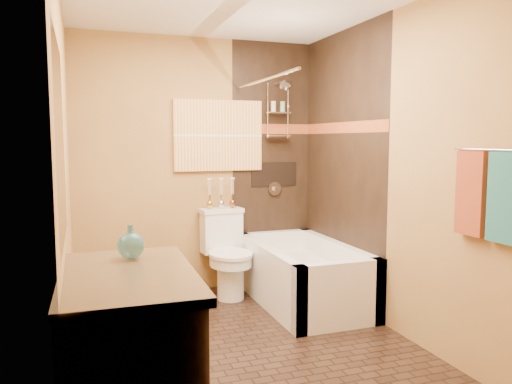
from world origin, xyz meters
name	(u,v)px	position (x,y,z in m)	size (l,w,h in m)	color
floor	(246,345)	(0.00, 0.00, 0.00)	(3.00, 3.00, 0.00)	black
wall_left	(66,181)	(-1.20, 0.00, 1.25)	(0.02, 3.00, 2.50)	#AD8A43
wall_right	(390,173)	(1.20, 0.00, 1.25)	(0.02, 3.00, 2.50)	#AD8A43
wall_back	(199,166)	(0.00, 1.50, 1.25)	(2.40, 0.02, 2.50)	#AD8A43
wall_front	(355,200)	(0.00, -1.50, 1.25)	(2.40, 0.02, 2.50)	#AD8A43
alcove_tile_back	(272,165)	(0.78, 1.49, 1.25)	(0.85, 0.01, 2.50)	black
alcove_tile_right	(342,168)	(1.19, 0.75, 1.25)	(0.01, 1.50, 2.50)	black
mosaic_band_back	(272,129)	(0.78, 1.48, 1.62)	(0.85, 0.01, 0.10)	maroon
mosaic_band_right	(341,128)	(1.18, 0.75, 1.62)	(0.01, 1.50, 0.10)	maroon
alcove_niche	(274,174)	(0.80, 1.48, 1.15)	(0.50, 0.01, 0.25)	black
shower_fixtures	(278,124)	(0.80, 1.38, 1.67)	(0.24, 0.33, 1.16)	silver
curtain_rod	(262,80)	(0.40, 0.75, 2.02)	(0.03, 0.03, 1.55)	silver
towel_bar	(488,150)	(1.15, -1.05, 1.45)	(0.02, 0.02, 0.55)	silver
towel_teal	(505,198)	(1.16, -1.18, 1.18)	(0.05, 0.22, 0.52)	#206D62
towel_rust	(471,193)	(1.16, -0.92, 1.18)	(0.05, 0.22, 0.52)	maroon
sunset_painting	(218,136)	(0.20, 1.48, 1.55)	(0.90, 0.04, 0.70)	orange
vanity_mirror	(60,142)	(-1.19, -1.00, 1.50)	(0.01, 1.00, 0.90)	white
bathtub	(303,279)	(0.80, 0.75, 0.22)	(0.80, 1.50, 0.55)	white
toilet	(227,253)	(0.20, 1.20, 0.42)	(0.44, 0.64, 0.83)	white
vanity	(128,363)	(-0.92, -1.00, 0.45)	(0.64, 1.02, 0.89)	black
teal_bottle	(131,242)	(-0.87, -0.73, 0.98)	(0.14, 0.14, 0.22)	#2A727E
bud_vases	(221,192)	(0.20, 1.39, 0.99)	(0.30, 0.06, 0.29)	gold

